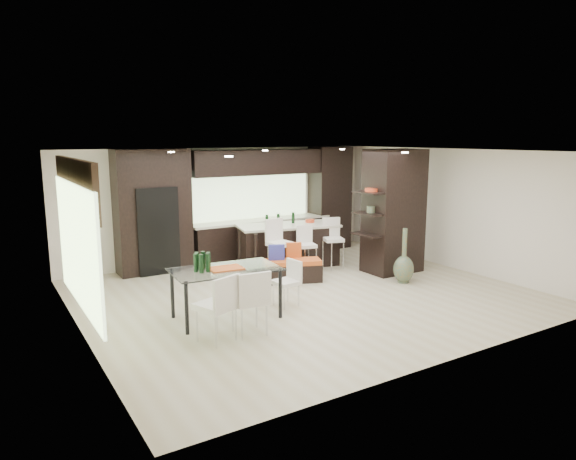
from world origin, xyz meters
TOP-DOWN VIEW (x-y plane):
  - ground at (0.00, 0.00)m, footprint 8.00×8.00m
  - back_wall at (0.00, 3.50)m, footprint 8.00×0.02m
  - left_wall at (-4.00, 0.00)m, footprint 0.02×7.00m
  - right_wall at (4.00, 0.00)m, footprint 0.02×7.00m
  - ceiling at (0.00, 0.00)m, footprint 8.00×7.00m
  - window_left at (-3.96, 0.20)m, footprint 0.04×3.20m
  - window_back at (0.60, 3.46)m, footprint 3.40×0.04m
  - stone_accent at (-3.93, 0.20)m, footprint 0.08×3.00m
  - ceiling_spots at (0.00, 0.25)m, footprint 4.00×3.00m
  - back_cabinetry at (0.50, 3.17)m, footprint 6.80×0.68m
  - refrigerator at (-1.90, 3.12)m, footprint 0.90×0.68m
  - partition_column at (2.60, 0.40)m, footprint 1.20×0.80m
  - kitchen_island at (0.91, 2.07)m, footprint 2.47×1.49m
  - stool_left at (0.20, 1.26)m, footprint 0.50×0.50m
  - stool_mid at (0.91, 1.29)m, footprint 0.45×0.45m
  - stool_right at (1.62, 1.27)m, footprint 0.52×0.52m
  - bench at (0.26, 0.85)m, footprint 1.28×0.86m
  - floor_vase at (2.16, -0.42)m, footprint 0.45×0.45m
  - dining_table at (-1.82, -0.41)m, footprint 1.81×1.11m
  - chair_near at (-1.82, -1.23)m, footprint 0.55×0.55m
  - chair_far at (-2.36, -1.23)m, footprint 0.65×0.65m
  - chair_end at (-0.67, -0.41)m, footprint 0.45×0.45m

SIDE VIEW (x-z plane):
  - ground at x=0.00m, z-range 0.00..0.00m
  - bench at x=0.26m, z-range 0.00..0.46m
  - chair_end at x=-0.67m, z-range 0.00..0.75m
  - dining_table at x=-1.82m, z-range 0.00..0.84m
  - stool_mid at x=0.91m, z-range 0.00..0.84m
  - stool_right at x=1.62m, z-range 0.00..0.93m
  - chair_near at x=-1.82m, z-range 0.00..0.93m
  - chair_far at x=-2.36m, z-range 0.00..0.94m
  - kitchen_island at x=0.91m, z-range 0.00..0.96m
  - stool_left at x=0.20m, z-range 0.00..1.01m
  - floor_vase at x=2.16m, z-range 0.00..1.13m
  - refrigerator at x=-1.90m, z-range 0.00..1.90m
  - back_wall at x=0.00m, z-range 0.00..2.70m
  - left_wall at x=-4.00m, z-range 0.00..2.70m
  - right_wall at x=4.00m, z-range 0.00..2.70m
  - window_left at x=-3.96m, z-range 0.40..2.30m
  - back_cabinetry at x=0.50m, z-range 0.00..2.70m
  - partition_column at x=2.60m, z-range 0.00..2.70m
  - window_back at x=0.60m, z-range 0.95..2.15m
  - stone_accent at x=-3.93m, z-range 1.85..2.65m
  - ceiling_spots at x=0.00m, z-range 2.67..2.69m
  - ceiling at x=0.00m, z-range 2.69..2.71m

